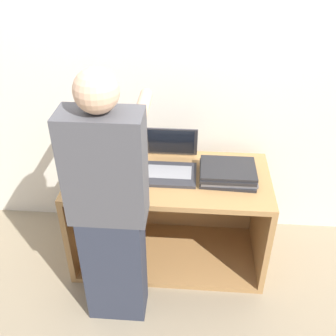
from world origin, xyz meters
name	(u,v)px	position (x,y,z in m)	size (l,w,h in m)	color
ground_plane	(166,288)	(0.00, 0.00, 0.00)	(12.00, 12.00, 0.00)	gray
wall_back	(174,76)	(0.00, 0.72, 1.20)	(8.00, 0.05, 2.40)	silver
cart	(170,211)	(0.00, 0.38, 0.35)	(1.28, 0.62, 0.70)	#A87A47
laptop_open	(170,163)	(0.00, 0.37, 0.75)	(0.34, 0.37, 0.26)	#333338
laptop_stack_left	(110,168)	(-0.37, 0.31, 0.74)	(0.36, 0.28, 0.08)	slate
laptop_stack_right	(228,173)	(0.37, 0.31, 0.74)	(0.35, 0.28, 0.08)	#232326
person	(110,211)	(-0.28, -0.15, 0.78)	(0.40, 0.52, 1.56)	#2D3342
inventory_tag	(108,168)	(-0.37, 0.24, 0.78)	(0.06, 0.02, 0.01)	red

